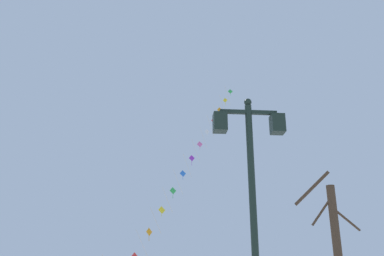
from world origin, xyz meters
The scene contains 3 objects.
twin_lantern_lamp_post centered at (3.11, 7.89, 3.58)m, with size 1.49×0.28×5.19m.
kite_train centered at (2.98, 22.53, 7.86)m, with size 7.37×11.54×15.00m.
bare_tree centered at (6.25, 11.59, 2.23)m, with size 1.95×0.69×4.62m.
Camera 1 is at (1.28, -0.20, 1.52)m, focal length 39.46 mm.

